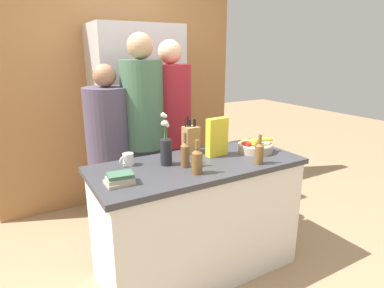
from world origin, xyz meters
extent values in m
plane|color=#A37F5B|center=(0.00, 0.00, 0.00)|extent=(14.00, 14.00, 0.00)
cube|color=silver|center=(0.00, 0.00, 0.43)|extent=(1.48, 0.66, 0.86)
cube|color=#38383D|center=(0.00, 0.00, 0.88)|extent=(1.55, 0.69, 0.04)
cube|color=#9E6B3D|center=(0.00, 1.66, 1.30)|extent=(2.75, 0.12, 2.60)
cube|color=#B7B7BC|center=(0.03, 1.30, 0.97)|extent=(0.87, 0.60, 1.94)
cylinder|color=#B7B7BC|center=(-0.03, 0.98, 1.07)|extent=(0.02, 0.02, 1.07)
cylinder|color=tan|center=(0.54, 0.00, 0.93)|extent=(0.28, 0.28, 0.06)
torus|color=tan|center=(0.54, 0.00, 0.96)|extent=(0.28, 0.28, 0.02)
sphere|color=red|center=(0.55, -0.01, 0.95)|extent=(0.07, 0.07, 0.07)
sphere|color=#C64C23|center=(0.52, 0.00, 0.97)|extent=(0.07, 0.07, 0.07)
sphere|color=red|center=(0.46, 0.02, 0.96)|extent=(0.08, 0.08, 0.08)
sphere|color=red|center=(0.52, -0.01, 0.95)|extent=(0.07, 0.07, 0.07)
cylinder|color=yellow|center=(0.51, 0.03, 0.98)|extent=(0.13, 0.12, 0.03)
cylinder|color=yellow|center=(0.54, -0.01, 0.99)|extent=(0.15, 0.10, 0.03)
cylinder|color=yellow|center=(0.57, -0.04, 1.00)|extent=(0.17, 0.08, 0.03)
cube|color=#A87A4C|center=(0.08, 0.24, 1.01)|extent=(0.12, 0.10, 0.21)
cylinder|color=black|center=(0.04, 0.25, 1.14)|extent=(0.01, 0.01, 0.09)
cylinder|color=black|center=(0.06, 0.25, 1.15)|extent=(0.01, 0.01, 0.09)
cylinder|color=black|center=(0.08, 0.25, 1.13)|extent=(0.01, 0.01, 0.07)
cylinder|color=black|center=(0.10, 0.23, 1.14)|extent=(0.01, 0.01, 0.07)
cylinder|color=black|center=(0.12, 0.25, 1.13)|extent=(0.01, 0.01, 0.06)
cylinder|color=#232328|center=(-0.22, 0.08, 0.99)|extent=(0.08, 0.08, 0.19)
cylinder|color=#477538|center=(-0.21, 0.07, 1.14)|extent=(0.01, 0.02, 0.10)
sphere|color=white|center=(-0.20, 0.07, 1.19)|extent=(0.03, 0.03, 0.03)
cylinder|color=#477538|center=(-0.22, 0.08, 1.15)|extent=(0.02, 0.01, 0.12)
sphere|color=white|center=(-0.21, 0.09, 1.21)|extent=(0.04, 0.04, 0.04)
cylinder|color=#477538|center=(-0.22, 0.08, 1.14)|extent=(0.02, 0.01, 0.11)
sphere|color=white|center=(-0.23, 0.09, 1.20)|extent=(0.04, 0.04, 0.04)
cylinder|color=#477538|center=(-0.23, 0.08, 1.17)|extent=(0.01, 0.03, 0.17)
sphere|color=white|center=(-0.23, 0.08, 1.26)|extent=(0.03, 0.03, 0.03)
cylinder|color=#477538|center=(-0.22, 0.07, 1.17)|extent=(0.01, 0.01, 0.17)
sphere|color=white|center=(-0.22, 0.07, 1.25)|extent=(0.03, 0.03, 0.03)
cylinder|color=#477538|center=(-0.22, 0.07, 1.14)|extent=(0.01, 0.01, 0.12)
sphere|color=white|center=(-0.21, 0.07, 1.20)|extent=(0.04, 0.04, 0.04)
cube|color=yellow|center=(0.22, 0.08, 1.05)|extent=(0.18, 0.07, 0.29)
cylinder|color=silver|center=(-0.46, 0.20, 0.94)|extent=(0.08, 0.08, 0.09)
torus|color=silver|center=(-0.50, 0.19, 0.95)|extent=(0.06, 0.03, 0.06)
cube|color=#B7A88E|center=(-0.62, -0.10, 0.91)|extent=(0.17, 0.14, 0.02)
cube|color=#B7A88E|center=(-0.61, -0.10, 0.93)|extent=(0.16, 0.12, 0.03)
cube|color=#3D6047|center=(-0.61, -0.10, 0.96)|extent=(0.16, 0.13, 0.02)
cylinder|color=brown|center=(-0.12, -0.03, 0.98)|extent=(0.06, 0.06, 0.15)
cone|color=brown|center=(-0.12, -0.03, 1.07)|extent=(0.06, 0.06, 0.03)
cylinder|color=brown|center=(-0.12, -0.03, 1.11)|extent=(0.02, 0.02, 0.06)
cylinder|color=brown|center=(0.37, -0.24, 0.97)|extent=(0.06, 0.06, 0.13)
cone|color=brown|center=(0.37, -0.24, 1.05)|extent=(0.06, 0.06, 0.03)
cylinder|color=brown|center=(0.37, -0.24, 1.09)|extent=(0.02, 0.02, 0.06)
cylinder|color=brown|center=(-0.12, -0.18, 0.97)|extent=(0.07, 0.07, 0.14)
cone|color=brown|center=(-0.12, -0.18, 1.06)|extent=(0.07, 0.07, 0.03)
cylinder|color=brown|center=(-0.12, -0.18, 1.10)|extent=(0.03, 0.03, 0.06)
cube|color=#383842|center=(-0.44, 0.72, 0.38)|extent=(0.33, 0.26, 0.76)
cylinder|color=#4C4256|center=(-0.44, 0.72, 1.08)|extent=(0.38, 0.38, 0.64)
sphere|color=#996B4C|center=(-0.44, 0.72, 1.49)|extent=(0.18, 0.18, 0.18)
cube|color=#383842|center=(-0.16, 0.64, 0.44)|extent=(0.32, 0.26, 0.88)
cylinder|color=#42664C|center=(-0.16, 0.64, 1.25)|extent=(0.35, 0.35, 0.73)
sphere|color=tan|center=(-0.16, 0.64, 1.72)|extent=(0.21, 0.21, 0.21)
cube|color=#383842|center=(0.12, 0.68, 0.43)|extent=(0.34, 0.29, 0.86)
cylinder|color=maroon|center=(0.12, 0.68, 1.21)|extent=(0.36, 0.36, 0.71)
sphere|color=#DBAD89|center=(0.12, 0.68, 1.68)|extent=(0.21, 0.21, 0.21)
camera|label=1|loc=(-1.14, -1.89, 1.68)|focal=30.00mm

